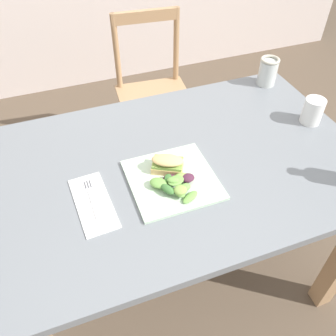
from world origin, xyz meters
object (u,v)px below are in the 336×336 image
Objects in this scene: cup_extra_side at (313,111)px; mason_jar_iced_tea at (268,73)px; fork_on_napkin at (92,198)px; dining_table at (180,187)px; plate_lunch at (172,180)px; chair_wooden_far at (154,95)px; sandwich_half_front at (168,164)px.

mason_jar_iced_tea is at bearing 92.34° from cup_extra_side.
cup_extra_side reaches higher than fork_on_napkin.
plate_lunch is (-0.06, -0.08, 0.13)m from dining_table.
chair_wooden_far reaches higher than fork_on_napkin.
mason_jar_iced_tea is 1.21× the size of cup_extra_side.
dining_table is at bearing -101.90° from chair_wooden_far.
fork_on_napkin is at bearing -154.93° from mason_jar_iced_tea.
plate_lunch reaches higher than dining_table.
dining_table is 0.18m from sandwich_half_front.
sandwich_half_front reaches higher than plate_lunch.
cup_extra_side is at bearing 10.40° from plate_lunch.
sandwich_half_front is 0.26m from fork_on_napkin.
mason_jar_iced_tea reaches higher than cup_extra_side.
cup_extra_side is (0.01, -0.30, -0.00)m from mason_jar_iced_tea.
mason_jar_iced_tea is at bearing -56.23° from chair_wooden_far.
cup_extra_side is (0.86, 0.10, 0.04)m from fork_on_napkin.
chair_wooden_far reaches higher than plate_lunch.
chair_wooden_far reaches higher than mason_jar_iced_tea.
mason_jar_iced_tea is (0.35, -0.52, 0.35)m from chair_wooden_far.
cup_extra_side is at bearing -87.66° from mason_jar_iced_tea.
plate_lunch is at bearing -2.54° from fork_on_napkin.
dining_table is 0.57m from cup_extra_side.
sandwich_half_front reaches higher than fork_on_napkin.
chair_wooden_far reaches higher than cup_extra_side.
fork_on_napkin reaches higher than dining_table.
chair_wooden_far is at bearing 74.73° from sandwich_half_front.
sandwich_half_front is at bearing 91.30° from plate_lunch.
fork_on_napkin is (-0.32, -0.06, 0.13)m from dining_table.
chair_wooden_far is 0.98m from sandwich_half_front.
cup_extra_side is at bearing 6.51° from sandwich_half_front.
sandwich_half_front is at bearing 6.75° from fork_on_napkin.
sandwich_half_front is 0.61m from cup_extra_side.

